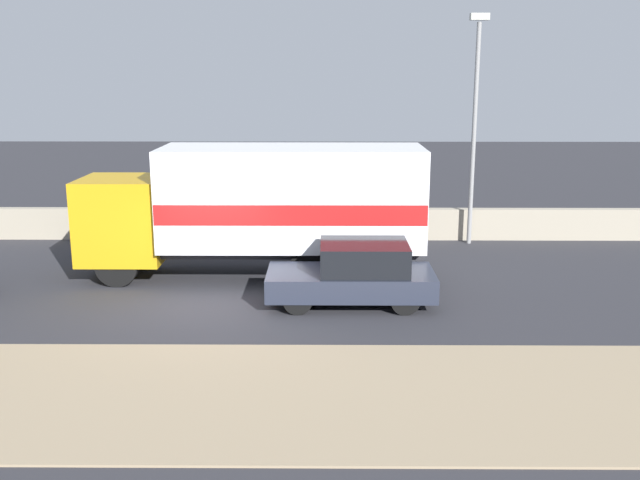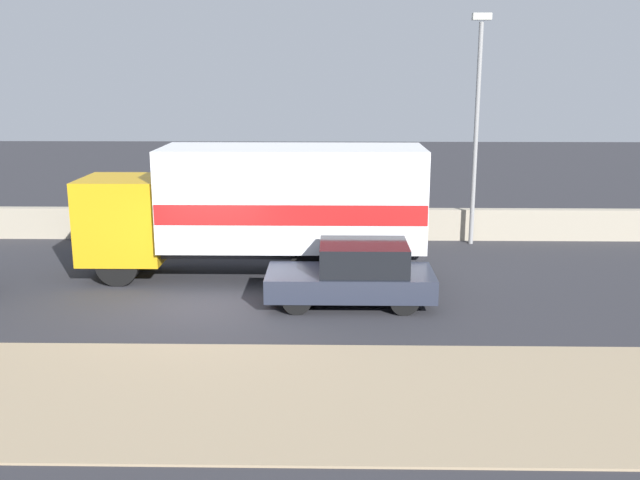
{
  "view_description": "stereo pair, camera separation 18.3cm",
  "coord_description": "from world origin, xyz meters",
  "px_view_note": "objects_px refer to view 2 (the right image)",
  "views": [
    {
      "loc": [
        2.79,
        -16.49,
        5.37
      ],
      "look_at": [
        2.66,
        0.77,
        1.28
      ],
      "focal_mm": 40.0,
      "sensor_mm": 36.0,
      "label": 1
    },
    {
      "loc": [
        2.97,
        -16.48,
        5.37
      ],
      "look_at": [
        2.66,
        0.77,
        1.28
      ],
      "focal_mm": 40.0,
      "sensor_mm": 36.0,
      "label": 2
    }
  ],
  "objects_px": {
    "box_truck": "(267,205)",
    "car_hatchback": "(355,274)",
    "street_lamp": "(477,114)",
    "pedestrian": "(95,226)"
  },
  "relations": [
    {
      "from": "box_truck",
      "to": "car_hatchback",
      "type": "height_order",
      "value": "box_truck"
    },
    {
      "from": "pedestrian",
      "to": "box_truck",
      "type": "bearing_deg",
      "value": -22.45
    },
    {
      "from": "car_hatchback",
      "to": "pedestrian",
      "type": "distance_m",
      "value": 8.86
    },
    {
      "from": "street_lamp",
      "to": "car_hatchback",
      "type": "distance_m",
      "value": 8.04
    },
    {
      "from": "street_lamp",
      "to": "car_hatchback",
      "type": "relative_size",
      "value": 1.8
    },
    {
      "from": "street_lamp",
      "to": "pedestrian",
      "type": "bearing_deg",
      "value": -171.73
    },
    {
      "from": "street_lamp",
      "to": "pedestrian",
      "type": "relative_size",
      "value": 4.09
    },
    {
      "from": "pedestrian",
      "to": "street_lamp",
      "type": "bearing_deg",
      "value": 8.27
    },
    {
      "from": "street_lamp",
      "to": "box_truck",
      "type": "xyz_separation_m",
      "value": [
        -6.17,
        -3.89,
        -2.12
      ]
    },
    {
      "from": "box_truck",
      "to": "pedestrian",
      "type": "height_order",
      "value": "box_truck"
    }
  ]
}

